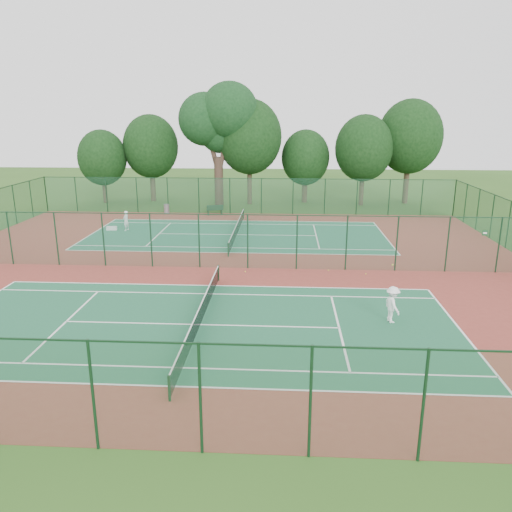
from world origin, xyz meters
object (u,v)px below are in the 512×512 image
Objects in this scene: kit_bag at (112,228)px; bench at (215,210)px; trash_bin at (167,209)px; player_far at (126,221)px; player_near at (392,305)px; big_tree at (219,119)px.

bench is at bearing 35.58° from kit_bag.
bench is at bearing -3.67° from trash_bin.
player_far is 7.60m from trash_bin.
player_near is 2.05× the size of kit_bag.
big_tree is (-0.19, 5.54, 8.46)m from bench.
big_tree is at bearing 52.38° from kit_bag.
player_far is at bearing -9.67° from kit_bag.
trash_bin is 1.12× the size of kit_bag.
bench is (-11.83, 25.23, -0.36)m from player_near.
bench is 0.13× the size of big_tree.
kit_bag is 17.13m from big_tree.
bench is at bearing 8.85° from player_near.
big_tree reaches higher than bench.
player_far is at bearing -102.91° from trash_bin.
big_tree is (6.32, 12.64, 8.13)m from player_far.
trash_bin is 7.92m from kit_bag.
player_far reaches higher than bench.
trash_bin is 4.82m from bench.
trash_bin is at bearing 61.39° from kit_bag.
player_near reaches higher than trash_bin.
player_near reaches higher than bench.
player_far is at bearing 29.04° from player_near.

